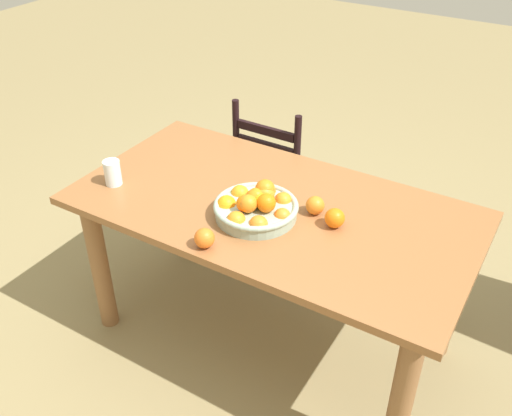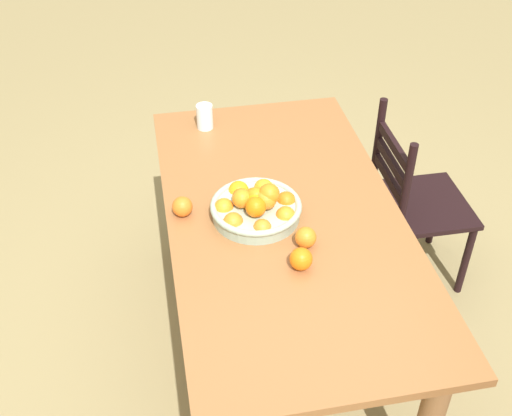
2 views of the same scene
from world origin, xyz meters
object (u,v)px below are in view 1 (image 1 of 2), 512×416
object	(u,v)px
orange_loose_1	(315,205)
orange_loose_2	(204,238)
chair_near_window	(278,176)
drinking_glass	(113,173)
orange_loose_0	(335,218)
fruit_bowl	(256,206)
dining_table	(272,230)

from	to	relation	value
orange_loose_1	orange_loose_2	distance (m)	0.48
orange_loose_1	chair_near_window	bearing A→B (deg)	128.82
orange_loose_1	orange_loose_2	xyz separation A→B (m)	(-0.25, -0.41, 0.00)
chair_near_window	drinking_glass	xyz separation A→B (m)	(-0.32, -0.92, 0.39)
chair_near_window	orange_loose_0	distance (m)	1.03
chair_near_window	orange_loose_1	world-z (taller)	chair_near_window
fruit_bowl	orange_loose_0	xyz separation A→B (m)	(0.30, 0.10, -0.01)
dining_table	orange_loose_1	xyz separation A→B (m)	(0.18, 0.04, 0.17)
fruit_bowl	orange_loose_0	distance (m)	0.31
dining_table	orange_loose_2	bearing A→B (deg)	-101.36
chair_near_window	orange_loose_2	distance (m)	1.18
dining_table	orange_loose_1	distance (m)	0.25
dining_table	fruit_bowl	xyz separation A→B (m)	(-0.01, -0.11, 0.18)
orange_loose_2	fruit_bowl	bearing A→B (deg)	76.96
fruit_bowl	drinking_glass	world-z (taller)	fruit_bowl
fruit_bowl	orange_loose_1	xyz separation A→B (m)	(0.19, 0.14, -0.01)
orange_loose_1	drinking_glass	size ratio (longest dim) A/B	0.68
orange_loose_0	orange_loose_1	size ratio (longest dim) A/B	1.04
dining_table	chair_near_window	xyz separation A→B (m)	(-0.36, 0.71, -0.20)
dining_table	orange_loose_0	bearing A→B (deg)	-1.62
dining_table	drinking_glass	distance (m)	0.74
orange_loose_0	drinking_glass	distance (m)	0.99
dining_table	fruit_bowl	world-z (taller)	fruit_bowl
dining_table	orange_loose_0	distance (m)	0.33
chair_near_window	fruit_bowl	xyz separation A→B (m)	(0.35, -0.82, 0.38)
orange_loose_0	orange_loose_1	xyz separation A→B (m)	(-0.11, 0.04, -0.00)
orange_loose_0	drinking_glass	size ratio (longest dim) A/B	0.70
dining_table	chair_near_window	size ratio (longest dim) A/B	1.86
chair_near_window	drinking_glass	size ratio (longest dim) A/B	7.98
fruit_bowl	drinking_glass	distance (m)	0.67
orange_loose_2	orange_loose_1	bearing A→B (deg)	58.23
chair_near_window	orange_loose_1	xyz separation A→B (m)	(0.54, -0.67, 0.37)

